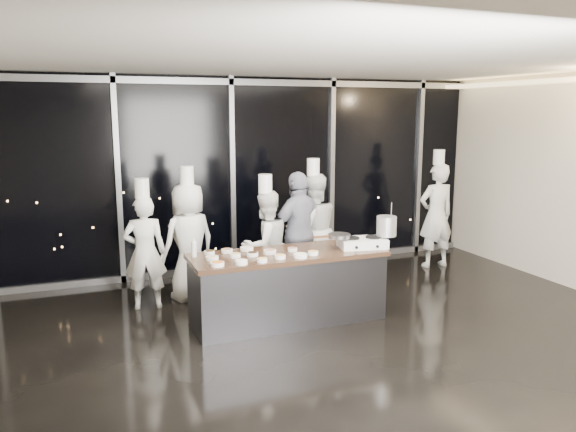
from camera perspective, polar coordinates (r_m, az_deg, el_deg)
name	(u,v)px	position (r m, az deg, el deg)	size (l,w,h in m)	color
ground	(316,347)	(6.55, 2.91, -13.19)	(9.00, 9.00, 0.00)	black
room_shell	(333,149)	(6.08, 4.63, 6.85)	(9.02, 7.02, 3.21)	beige
window_wall	(232,176)	(9.28, -5.73, 4.10)	(8.90, 0.11, 3.20)	black
demo_counter	(288,287)	(7.16, -0.03, -7.18)	(2.46, 0.86, 0.90)	#35353A
stove	(362,242)	(7.35, 7.56, -2.68)	(0.66, 0.47, 0.14)	white
frying_pan	(338,236)	(7.23, 5.14, -2.02)	(0.53, 0.34, 0.05)	slate
stock_pot	(387,226)	(7.41, 9.98, -1.02)	(0.26, 0.26, 0.26)	silver
prep_bowls	(254,255)	(6.83, -3.51, -3.97)	(1.37, 0.74, 0.05)	white
squeeze_bottle	(194,248)	(6.89, -9.55, -3.20)	(0.07, 0.07, 0.24)	silver
chef_far_left	(145,251)	(7.78, -14.34, -3.45)	(0.61, 0.44, 1.77)	silver
chef_left	(189,241)	(8.02, -10.03, -2.48)	(0.95, 0.78, 1.90)	silver
chef_center	(266,245)	(7.90, -2.28, -2.96)	(0.89, 0.77, 1.79)	silver
guest	(300,233)	(8.20, 1.18, -1.69)	(1.13, 0.75, 1.79)	#141937
chef_right	(313,229)	(8.55, 2.53, -1.36)	(0.86, 0.69, 1.95)	silver
chef_side	(436,214)	(9.89, 14.81, 0.17)	(0.66, 0.44, 2.01)	silver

